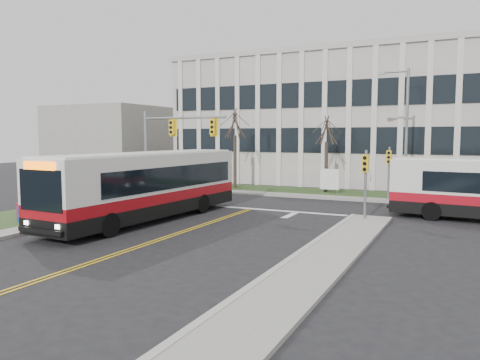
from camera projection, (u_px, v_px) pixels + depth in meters
name	position (u px, v px, depth m)	size (l,w,h in m)	color
ground	(180.00, 233.00, 21.93)	(120.00, 120.00, 0.00)	black
sidewalk_east	(298.00, 283.00, 14.20)	(2.00, 26.00, 0.14)	#9E9B93
sidewalk_cross	(355.00, 199.00, 33.40)	(44.00, 1.60, 0.14)	#9E9B93
building_lawn	(363.00, 195.00, 35.91)	(44.00, 5.00, 0.12)	#2F481F
office_building	(388.00, 122.00, 46.13)	(40.00, 16.00, 12.00)	beige
building_annex	(115.00, 141.00, 56.11)	(12.00, 12.00, 8.00)	#9E9B93
mast_arm_signal	(166.00, 141.00, 30.38)	(6.11, 0.38, 6.20)	slate
signal_pole_near	(365.00, 175.00, 24.78)	(0.34, 0.39, 3.80)	slate
signal_pole_far	(389.00, 166.00, 32.41)	(0.34, 0.39, 3.80)	slate
streetlight	(404.00, 127.00, 32.52)	(2.15, 0.25, 9.20)	slate
directory_sign	(330.00, 180.00, 36.44)	(1.50, 0.12, 2.00)	slate
tree_left	(235.00, 125.00, 40.16)	(1.80, 1.80, 7.70)	#42352B
tree_mid	(327.00, 132.00, 36.94)	(1.80, 1.80, 6.82)	#42352B
bus_main	(147.00, 187.00, 25.16)	(2.91, 13.45, 3.59)	silver
newspaper_box_blue	(24.00, 215.00, 24.14)	(0.50, 0.45, 0.95)	#164097
newspaper_box_red	(23.00, 211.00, 25.26)	(0.50, 0.45, 0.95)	maroon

